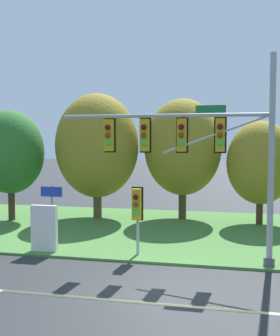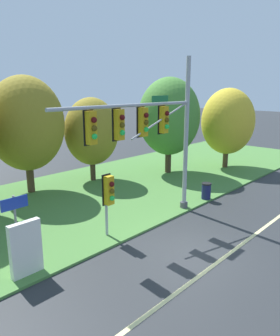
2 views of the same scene
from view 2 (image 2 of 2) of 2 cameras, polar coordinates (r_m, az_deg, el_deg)
ground_plane at (r=13.52m, az=8.95°, el=-14.10°), size 160.00×160.00×0.00m
lane_stripe at (r=12.98m, az=13.50°, el=-15.57°), size 36.00×0.16×0.01m
grass_verge at (r=18.92m, az=-12.29°, el=-5.77°), size 48.00×11.50×0.10m
traffic_signal_mast at (r=14.61m, az=2.20°, el=6.86°), size 8.07×0.49×7.67m
pedestrian_signal_near_kerb at (r=13.69m, az=-5.48°, el=-4.40°), size 0.46×0.55×2.73m
route_sign_post at (r=12.16m, az=-20.83°, el=-8.47°), size 0.96×0.08×2.65m
tree_mid_verge at (r=20.34m, az=-19.26°, el=7.26°), size 4.43×4.43×6.92m
tree_tall_centre at (r=22.19m, az=-8.44°, el=6.29°), size 3.60×3.60×5.59m
tree_right_far at (r=24.04m, az=5.08°, el=8.88°), size 4.47×4.47×6.94m
tree_furthest_back at (r=26.53m, az=15.03°, el=7.82°), size 4.07×4.07×6.18m
info_kiosk at (r=11.93m, az=-19.29°, el=-13.12°), size 1.10×0.24×1.90m
trash_bin at (r=19.07m, az=11.46°, el=-3.91°), size 0.56×0.56×0.93m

